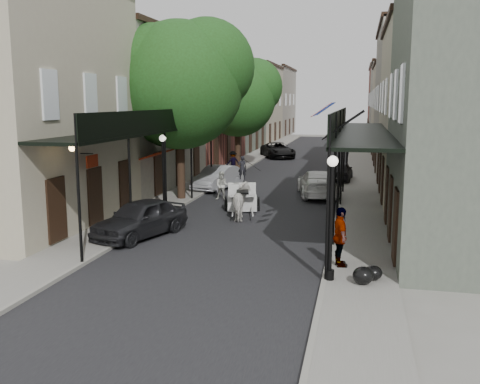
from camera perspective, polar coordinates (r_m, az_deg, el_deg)
The scene contains 24 objects.
ground at distance 18.93m, azimuth -2.74°, elevation -6.84°, with size 140.00×140.00×0.00m, color gray.
road at distance 38.19m, azimuth 5.17°, elevation 1.55°, with size 8.00×90.00×0.01m, color black.
sidewalk_left at distance 39.13m, azimuth -2.11°, elevation 1.86°, with size 2.20×90.00×0.12m, color gray.
sidewalk_right at distance 37.88m, azimuth 12.70°, elevation 1.37°, with size 2.20×90.00×0.12m, color gray.
building_row_left at distance 49.36m, azimuth -3.28°, elevation 9.51°, with size 5.00×80.00×10.50m, color #A6A085.
building_row_right at distance 47.65m, azimuth 17.32°, elevation 9.09°, with size 5.00×80.00×10.50m, color gray.
gallery_left at distance 26.33m, azimuth -8.93°, elevation 6.68°, with size 2.20×18.05×4.88m.
gallery_right at distance 24.52m, azimuth 12.54°, elevation 6.35°, with size 2.20×18.05×4.88m.
tree_near at distance 29.13m, azimuth -5.61°, elevation 11.82°, with size 7.31×6.80×9.63m.
tree_far at distance 42.65m, azimuth 0.28°, elevation 10.29°, with size 6.45×6.00×8.61m.
lamppost_right_near at distance 15.87m, azimuth 9.69°, elevation -2.56°, with size 0.32×0.32×3.71m.
lamppost_left at distance 25.35m, azimuth -8.17°, elevation 2.04°, with size 0.32×0.32×3.71m.
lamppost_right_far at distance 35.66m, azimuth 11.36°, elevation 4.13°, with size 0.32×0.32×3.71m.
horse at distance 24.47m, azimuth 0.27°, elevation -1.02°, with size 0.90×1.97×1.67m, color silver.
carriage at distance 26.99m, azimuth 0.22°, elevation 0.52°, with size 2.03×2.70×2.79m.
pedestrian_walking at distance 29.33m, azimuth -1.91°, elevation 0.67°, with size 0.77×0.60×1.58m, color beige.
pedestrian_sidewalk_left at distance 39.44m, azimuth -0.76°, elevation 3.21°, with size 1.06×0.61×1.64m, color gray.
pedestrian_sidewalk_right at distance 17.43m, azimuth 10.66°, elevation -4.74°, with size 1.13×0.47×1.94m, color gray.
car_left_near at distance 21.70m, azimuth -10.60°, elevation -2.77°, with size 1.80×4.47×1.52m, color black.
car_left_mid at distance 32.94m, azimuth -2.39°, elevation 1.54°, with size 1.53×4.38×1.44m, color #AAAAB0.
car_left_far at distance 51.50m, azimuth 4.04°, elevation 4.48°, with size 2.44×5.30×1.47m, color black.
car_right_near at distance 30.81m, azimuth 8.27°, elevation 0.91°, with size 2.06×5.08×1.47m, color white.
car_right_far at distance 36.82m, azimuth 10.55°, elevation 2.21°, with size 1.64×4.09×1.39m, color black.
trash_bags at distance 16.27m, azimuth 13.41°, elevation -8.55°, with size 0.87×1.02×0.52m.
Camera 1 is at (4.81, -17.50, 5.37)m, focal length 40.00 mm.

